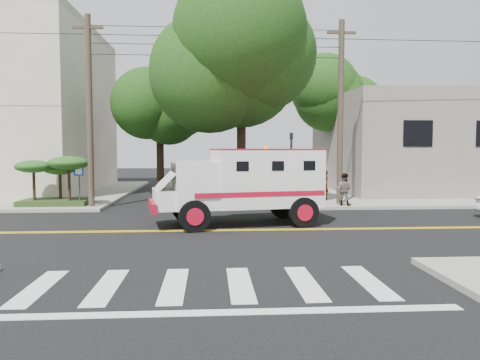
{
  "coord_description": "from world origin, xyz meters",
  "views": [
    {
      "loc": [
        -0.03,
        -16.25,
        2.91
      ],
      "look_at": [
        1.17,
        2.46,
        1.6
      ],
      "focal_mm": 35.0,
      "sensor_mm": 36.0,
      "label": 1
    }
  ],
  "objects": [
    {
      "name": "ground",
      "position": [
        0.0,
        0.0,
        0.0
      ],
      "size": [
        100.0,
        100.0,
        0.0
      ],
      "primitive_type": "plane",
      "color": "black",
      "rests_on": "ground"
    },
    {
      "name": "pedestrian_a",
      "position": [
        6.0,
        7.96,
        0.92
      ],
      "size": [
        0.67,
        0.62,
        1.55
      ],
      "primitive_type": "imported",
      "rotation": [
        0.0,
        0.0,
        3.73
      ],
      "color": "gray",
      "rests_on": "sidewalk_ne"
    },
    {
      "name": "traffic_signal",
      "position": [
        3.8,
        5.6,
        2.23
      ],
      "size": [
        0.15,
        0.18,
        3.6
      ],
      "color": "#3F3F42",
      "rests_on": "ground"
    },
    {
      "name": "sidewalk_ne",
      "position": [
        13.5,
        13.5,
        0.07
      ],
      "size": [
        17.0,
        17.0,
        0.15
      ],
      "primitive_type": "cube",
      "color": "gray",
      "rests_on": "ground"
    },
    {
      "name": "pedestrian_b",
      "position": [
        6.33,
        5.5,
        0.92
      ],
      "size": [
        0.94,
        0.9,
        1.54
      ],
      "primitive_type": "imported",
      "rotation": [
        0.0,
        0.0,
        2.56
      ],
      "color": "gray",
      "rests_on": "sidewalk_ne"
    },
    {
      "name": "accessibility_sign",
      "position": [
        -6.2,
        6.17,
        1.37
      ],
      "size": [
        0.45,
        0.1,
        2.02
      ],
      "color": "#3F3F42",
      "rests_on": "ground"
    },
    {
      "name": "building_right",
      "position": [
        15.0,
        14.0,
        3.15
      ],
      "size": [
        14.0,
        12.0,
        6.0
      ],
      "primitive_type": "cube",
      "color": "slate",
      "rests_on": "sidewalk_ne"
    },
    {
      "name": "armored_truck",
      "position": [
        1.28,
        1.23,
        1.63
      ],
      "size": [
        6.59,
        3.43,
        2.86
      ],
      "rotation": [
        0.0,
        0.0,
        0.18
      ],
      "color": "white",
      "rests_on": "ground"
    },
    {
      "name": "utility_pole_left",
      "position": [
        -5.6,
        6.0,
        4.5
      ],
      "size": [
        0.28,
        0.28,
        9.0
      ],
      "primitive_type": "cylinder",
      "color": "#382D23",
      "rests_on": "ground"
    },
    {
      "name": "tree_left",
      "position": [
        -2.68,
        11.79,
        5.73
      ],
      "size": [
        4.48,
        4.2,
        7.7
      ],
      "color": "black",
      "rests_on": "ground"
    },
    {
      "name": "palm_planter",
      "position": [
        -7.44,
        6.62,
        1.65
      ],
      "size": [
        3.52,
        2.63,
        2.36
      ],
      "color": "#1E3314",
      "rests_on": "sidewalk_nw"
    },
    {
      "name": "utility_pole_right",
      "position": [
        6.3,
        6.2,
        4.5
      ],
      "size": [
        0.28,
        0.28,
        9.0
      ],
      "primitive_type": "cylinder",
      "color": "#382D23",
      "rests_on": "ground"
    },
    {
      "name": "tree_main",
      "position": [
        1.94,
        6.21,
        7.2
      ],
      "size": [
        6.08,
        5.7,
        9.85
      ],
      "color": "black",
      "rests_on": "ground"
    },
    {
      "name": "tree_right",
      "position": [
        8.84,
        15.77,
        6.09
      ],
      "size": [
        4.8,
        4.5,
        8.2
      ],
      "color": "black",
      "rests_on": "ground"
    }
  ]
}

